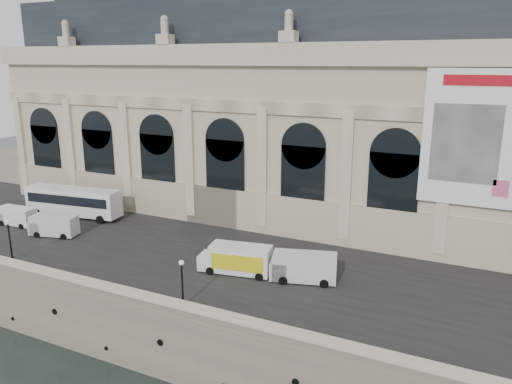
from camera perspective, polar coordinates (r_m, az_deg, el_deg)
ground at (r=46.77m, az=-12.73°, el=-19.61°), size 260.00×260.00×0.00m
quay at (r=73.00m, az=4.42°, el=-3.73°), size 160.00×70.00×6.00m
street at (r=54.13m, az=-3.82°, el=-7.06°), size 160.00×24.00×0.06m
parapet at (r=43.83m, az=-12.73°, el=-12.07°), size 160.00×1.40×1.21m
museum at (r=68.22m, az=-1.34°, el=9.39°), size 69.00×18.70×29.10m
bus_left at (r=70.03m, az=-20.15°, el=-0.98°), size 13.55×4.49×3.92m
van_a at (r=69.80m, az=-25.83°, el=-2.49°), size 5.36×2.46×2.33m
van_b at (r=63.80m, az=-22.30°, el=-3.57°), size 5.90×3.45×2.47m
van_c at (r=47.45m, az=5.10°, el=-8.55°), size 6.54×3.94×2.73m
box_truck at (r=48.95m, az=-2.23°, el=-7.68°), size 7.41×3.51×2.87m
lamp_left at (r=57.24m, az=-26.29°, el=-5.04°), size 0.46×0.46×4.50m
lamp_right at (r=42.61m, az=-8.42°, el=-10.39°), size 0.44×0.44×4.29m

